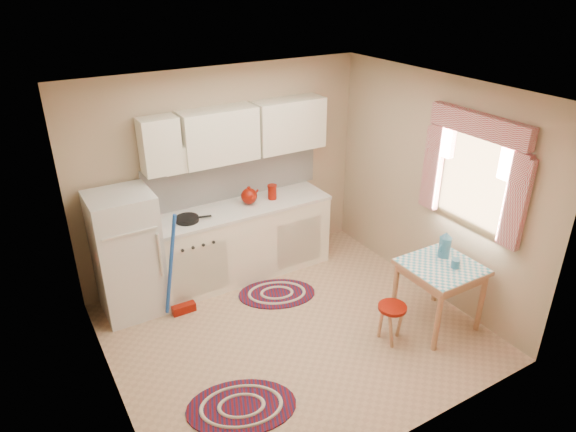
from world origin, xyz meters
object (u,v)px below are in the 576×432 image
object	(u,v)px
fridge	(127,254)
base_cabinets	(239,243)
table	(437,295)
stool	(391,323)

from	to	relation	value
fridge	base_cabinets	world-z (taller)	fridge
fridge	table	world-z (taller)	fridge
fridge	stool	world-z (taller)	fridge
fridge	stool	distance (m)	2.85
stool	table	bearing A→B (deg)	-2.87
base_cabinets	table	distance (m)	2.38
fridge	base_cabinets	bearing A→B (deg)	2.14
base_cabinets	table	xyz separation A→B (m)	(1.36, -1.95, -0.08)
fridge	table	size ratio (longest dim) A/B	1.94
table	stool	bearing A→B (deg)	177.13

